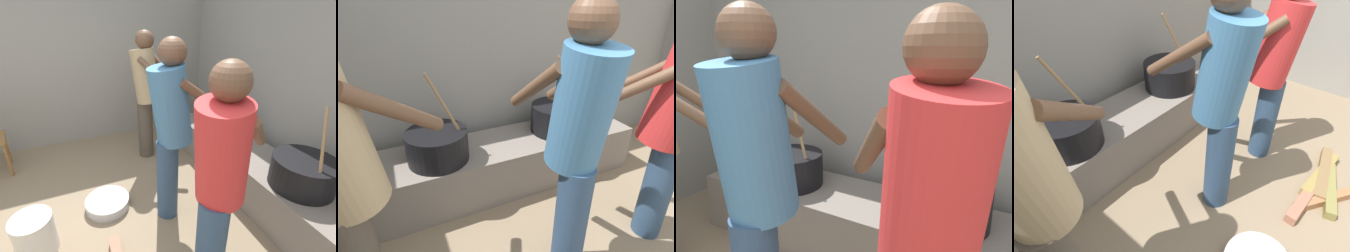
# 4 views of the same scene
# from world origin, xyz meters

# --- Properties ---
(block_enclosure_rear) EXTENTS (4.82, 0.20, 2.20)m
(block_enclosure_rear) POSITION_xyz_m (0.00, 2.41, 1.10)
(block_enclosure_rear) COLOR gray
(block_enclosure_rear) RESTS_ON ground_plane
(hearth_ledge) EXTENTS (2.62, 0.60, 0.45)m
(hearth_ledge) POSITION_xyz_m (-0.23, 1.89, 0.22)
(hearth_ledge) COLOR slate
(hearth_ledge) RESTS_ON ground_plane
(cooking_pot_main) EXTENTS (0.52, 0.52, 0.72)m
(cooking_pot_main) POSITION_xyz_m (0.36, 1.89, 0.58)
(cooking_pot_main) COLOR black
(cooking_pot_main) RESTS_ON hearth_ledge
(cooking_pot_secondary) EXTENTS (0.49, 0.49, 0.71)m
(cooking_pot_secondary) POSITION_xyz_m (-0.82, 1.85, 0.58)
(cooking_pot_secondary) COLOR black
(cooking_pot_secondary) RESTS_ON hearth_ledge
(cook_in_blue_shirt) EXTENTS (0.34, 0.68, 1.66)m
(cook_in_blue_shirt) POSITION_xyz_m (-0.22, 0.92, 0.95)
(cook_in_blue_shirt) COLOR navy
(cook_in_blue_shirt) RESTS_ON ground_plane
(cook_in_red_shirt) EXTENTS (0.66, 0.72, 1.60)m
(cook_in_red_shirt) POSITION_xyz_m (0.51, 0.91, 0.92)
(cook_in_red_shirt) COLOR navy
(cook_in_red_shirt) RESTS_ON ground_plane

